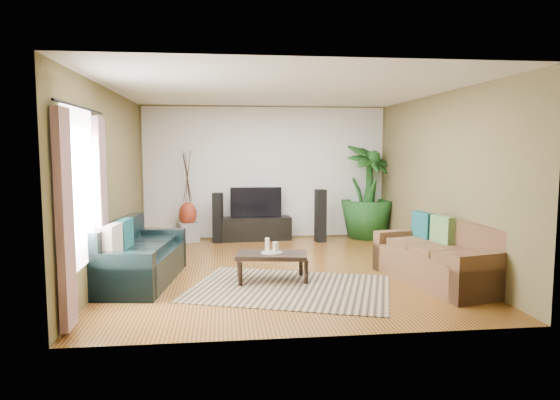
{
  "coord_description": "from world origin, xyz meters",
  "views": [
    {
      "loc": [
        -0.89,
        -7.42,
        1.86
      ],
      "look_at": [
        0.0,
        0.2,
        1.05
      ],
      "focal_mm": 32.0,
      "sensor_mm": 36.0,
      "label": 1
    }
  ],
  "objects": [
    {
      "name": "potted_plant",
      "position": [
        2.08,
        2.5,
        0.97
      ],
      "size": [
        1.5,
        1.5,
        1.94
      ],
      "primitive_type": "imported",
      "rotation": [
        0.0,
        0.0,
        0.57
      ],
      "color": "#184818",
      "rests_on": "floor"
    },
    {
      "name": "speaker_right",
      "position": [
        1.03,
        2.17,
        0.52
      ],
      "size": [
        0.22,
        0.24,
        1.04
      ],
      "primitive_type": "cube",
      "rotation": [
        0.0,
        0.0,
        0.16
      ],
      "color": "black",
      "rests_on": "floor"
    },
    {
      "name": "curtain_far",
      "position": [
        -2.43,
        -0.85,
        1.15
      ],
      "size": [
        0.08,
        0.35,
        2.2
      ],
      "primitive_type": "cube",
      "color": "gray",
      "rests_on": "ground"
    },
    {
      "name": "candle_tall",
      "position": [
        -0.27,
        -0.61,
        0.51
      ],
      "size": [
        0.06,
        0.06,
        0.19
      ],
      "primitive_type": "cylinder",
      "color": "beige",
      "rests_on": "candle_tray"
    },
    {
      "name": "speaker_left",
      "position": [
        -0.98,
        2.32,
        0.49
      ],
      "size": [
        0.22,
        0.23,
        0.98
      ],
      "primitive_type": "cube",
      "rotation": [
        0.0,
        0.0,
        -0.24
      ],
      "color": "black",
      "rests_on": "floor"
    },
    {
      "name": "ceiling",
      "position": [
        0.0,
        0.0,
        2.7
      ],
      "size": [
        5.5,
        5.5,
        0.0
      ],
      "primitive_type": "plane",
      "rotation": [
        3.14,
        0.0,
        0.0
      ],
      "color": "white",
      "rests_on": "ground"
    },
    {
      "name": "sofa_right",
      "position": [
        2.03,
        -1.01,
        0.42
      ],
      "size": [
        1.29,
        2.09,
        0.85
      ],
      "primitive_type": "cube",
      "rotation": [
        0.0,
        0.0,
        -1.34
      ],
      "color": "brown",
      "rests_on": "floor"
    },
    {
      "name": "candle_tray",
      "position": [
        -0.21,
        -0.64,
        0.41
      ],
      "size": [
        0.3,
        0.3,
        0.01
      ],
      "primitive_type": "cylinder",
      "color": "gray",
      "rests_on": "coffee_table"
    },
    {
      "name": "side_table",
      "position": [
        -2.21,
        1.11,
        0.24
      ],
      "size": [
        0.49,
        0.49,
        0.48
      ],
      "primitive_type": "cube",
      "rotation": [
        0.0,
        0.0,
        -0.07
      ],
      "color": "brown",
      "rests_on": "floor"
    },
    {
      "name": "tv_stand",
      "position": [
        -0.22,
        2.5,
        0.23
      ],
      "size": [
        1.42,
        0.49,
        0.47
      ],
      "primitive_type": "cube",
      "rotation": [
        0.0,
        0.0,
        0.05
      ],
      "color": "black",
      "rests_on": "floor"
    },
    {
      "name": "candle_short",
      "position": [
        -0.14,
        -0.58,
        0.47
      ],
      "size": [
        0.06,
        0.06,
        0.12
      ],
      "primitive_type": "cylinder",
      "color": "beige",
      "rests_on": "candle_tray"
    },
    {
      "name": "wall_left",
      "position": [
        -2.5,
        0.0,
        1.35
      ],
      "size": [
        0.0,
        5.5,
        5.5
      ],
      "primitive_type": "plane",
      "rotation": [
        1.57,
        0.0,
        1.57
      ],
      "color": "brown",
      "rests_on": "ground"
    },
    {
      "name": "backwall_panel",
      "position": [
        0.0,
        2.74,
        1.35
      ],
      "size": [
        4.9,
        0.0,
        4.9
      ],
      "primitive_type": "plane",
      "rotation": [
        1.57,
        0.0,
        0.0
      ],
      "color": "white",
      "rests_on": "ground"
    },
    {
      "name": "television",
      "position": [
        -0.22,
        2.5,
        0.77
      ],
      "size": [
        1.02,
        0.06,
        0.6
      ],
      "primitive_type": "cube",
      "color": "black",
      "rests_on": "tv_stand"
    },
    {
      "name": "plant_pot",
      "position": [
        2.08,
        2.5,
        0.14
      ],
      "size": [
        0.36,
        0.36,
        0.28
      ],
      "primitive_type": "cylinder",
      "color": "black",
      "rests_on": "floor"
    },
    {
      "name": "curtain_rod",
      "position": [
        -2.43,
        -1.6,
        2.3
      ],
      "size": [
        0.03,
        1.9,
        0.03
      ],
      "primitive_type": "cylinder",
      "rotation": [
        1.57,
        0.0,
        0.0
      ],
      "color": "black",
      "rests_on": "ground"
    },
    {
      "name": "floor",
      "position": [
        0.0,
        0.0,
        0.0
      ],
      "size": [
        5.5,
        5.5,
        0.0
      ],
      "primitive_type": "plane",
      "color": "#946226",
      "rests_on": "ground"
    },
    {
      "name": "wall_back",
      "position": [
        0.0,
        2.75,
        1.35
      ],
      "size": [
        5.0,
        0.0,
        5.0
      ],
      "primitive_type": "plane",
      "rotation": [
        1.57,
        0.0,
        0.0
      ],
      "color": "brown",
      "rests_on": "ground"
    },
    {
      "name": "pedestal",
      "position": [
        -1.57,
        2.5,
        0.19
      ],
      "size": [
        0.48,
        0.48,
        0.38
      ],
      "primitive_type": "cube",
      "rotation": [
        0.0,
        0.0,
        0.32
      ],
      "color": "#999996",
      "rests_on": "floor"
    },
    {
      "name": "coffee_table",
      "position": [
        -0.21,
        -0.64,
        0.2
      ],
      "size": [
        1.05,
        0.68,
        0.4
      ],
      "primitive_type": "cube",
      "rotation": [
        0.0,
        0.0,
        -0.16
      ],
      "color": "black",
      "rests_on": "floor"
    },
    {
      "name": "area_rug",
      "position": [
        -0.01,
        -1.05,
        0.01
      ],
      "size": [
        3.02,
        2.55,
        0.01
      ],
      "primitive_type": "cube",
      "rotation": [
        0.0,
        0.0,
        -0.33
      ],
      "color": "#9F865E",
      "rests_on": "floor"
    },
    {
      "name": "candle_mid",
      "position": [
        -0.17,
        -0.68,
        0.49
      ],
      "size": [
        0.06,
        0.06,
        0.15
      ],
      "primitive_type": "cylinder",
      "color": "beige",
      "rests_on": "candle_tray"
    },
    {
      "name": "wall_front",
      "position": [
        0.0,
        -2.75,
        1.35
      ],
      "size": [
        5.0,
        0.0,
        5.0
      ],
      "primitive_type": "plane",
      "rotation": [
        -1.57,
        0.0,
        0.0
      ],
      "color": "brown",
      "rests_on": "ground"
    },
    {
      "name": "wall_right",
      "position": [
        2.5,
        0.0,
        1.35
      ],
      "size": [
        0.0,
        5.5,
        5.5
      ],
      "primitive_type": "plane",
      "rotation": [
        1.57,
        0.0,
        -1.57
      ],
      "color": "brown",
      "rests_on": "ground"
    },
    {
      "name": "curtain_near",
      "position": [
        -2.43,
        -2.35,
        1.15
      ],
      "size": [
        0.08,
        0.35,
        2.2
      ],
      "primitive_type": "cube",
      "color": "gray",
      "rests_on": "ground"
    },
    {
      "name": "sofa_left",
      "position": [
        -2.0,
        -0.47,
        0.42
      ],
      "size": [
        1.08,
        2.02,
        0.85
      ],
      "primitive_type": "cube",
      "rotation": [
        0.0,
        0.0,
        1.44
      ],
      "color": "black",
      "rests_on": "floor"
    },
    {
      "name": "window_pane",
      "position": [
        -2.48,
        -1.6,
        1.4
      ],
      "size": [
        0.0,
        1.8,
        1.8
      ],
      "primitive_type": "plane",
      "rotation": [
        1.57,
        0.0,
        1.57
      ],
      "color": "white",
      "rests_on": "ground"
    },
    {
      "name": "vase",
      "position": [
        -1.57,
        2.5,
        0.55
      ],
      "size": [
        0.35,
        0.35,
        0.48
      ],
      "primitive_type": "ellipsoid",
      "color": "#9B301C",
      "rests_on": "pedestal"
    }
  ]
}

